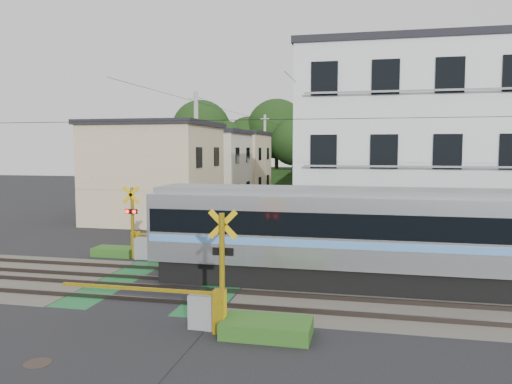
% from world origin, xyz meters
% --- Properties ---
extents(ground, '(120.00, 120.00, 0.00)m').
position_xyz_m(ground, '(0.00, 0.00, 0.00)').
color(ground, black).
extents(track_bed, '(120.00, 120.00, 0.14)m').
position_xyz_m(track_bed, '(0.00, 0.00, 0.04)').
color(track_bed, '#47423A').
rests_on(track_bed, ground).
extents(crossing_signal_near, '(4.74, 0.65, 3.09)m').
position_xyz_m(crossing_signal_near, '(2.59, -3.65, 0.71)').
color(crossing_signal_near, '#E5B50C').
rests_on(crossing_signal_near, ground).
extents(crossing_signal_far, '(4.74, 0.65, 3.09)m').
position_xyz_m(crossing_signal_far, '(-2.59, 3.65, 0.71)').
color(crossing_signal_far, '#E5B50C').
rests_on(crossing_signal_far, ground).
extents(apartment_block, '(10.20, 8.36, 9.30)m').
position_xyz_m(apartment_block, '(8.50, 9.49, 4.66)').
color(apartment_block, silver).
rests_on(apartment_block, ground).
extents(houses_row, '(22.07, 31.35, 6.80)m').
position_xyz_m(houses_row, '(0.25, 25.92, 3.24)').
color(houses_row, beige).
rests_on(houses_row, ground).
extents(tree_hill, '(40.00, 12.50, 11.13)m').
position_xyz_m(tree_hill, '(-0.57, 47.71, 5.30)').
color(tree_hill, '#183210').
rests_on(tree_hill, ground).
extents(catenary, '(60.00, 5.04, 7.00)m').
position_xyz_m(catenary, '(6.00, 0.03, 3.70)').
color(catenary, '#2D2D33').
rests_on(catenary, ground).
extents(utility_poles, '(7.90, 42.00, 8.00)m').
position_xyz_m(utility_poles, '(-1.05, 23.01, 4.08)').
color(utility_poles, '#A5A5A0').
rests_on(utility_poles, ground).
extents(pedestrian, '(0.77, 0.59, 1.87)m').
position_xyz_m(pedestrian, '(1.13, 24.01, 0.94)').
color(pedestrian, '#272931').
rests_on(pedestrian, ground).
extents(manhole_cover, '(0.58, 0.58, 0.02)m').
position_xyz_m(manhole_cover, '(-0.31, -6.44, 0.01)').
color(manhole_cover, '#2D261E').
rests_on(manhole_cover, ground).
extents(weed_patches, '(10.25, 8.80, 0.40)m').
position_xyz_m(weed_patches, '(1.76, -0.09, 0.18)').
color(weed_patches, '#2D5E1E').
rests_on(weed_patches, ground).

